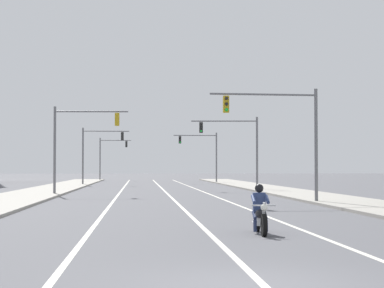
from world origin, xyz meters
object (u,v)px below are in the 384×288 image
at_px(traffic_signal_near_left, 76,136).
at_px(traffic_signal_mid_right, 238,141).
at_px(traffic_signal_near_right, 285,126).
at_px(motorcycle_with_rider, 260,214).
at_px(traffic_signal_far_right, 204,149).
at_px(traffic_signal_mid_left, 96,147).
at_px(traffic_signal_far_left, 109,153).

bearing_deg(traffic_signal_near_left, traffic_signal_mid_right, 36.02).
bearing_deg(traffic_signal_near_right, traffic_signal_mid_right, 88.74).
relative_size(motorcycle_with_rider, traffic_signal_far_right, 0.35).
height_order(traffic_signal_mid_left, traffic_signal_far_right, same).
bearing_deg(traffic_signal_far_left, traffic_signal_mid_left, -90.47).
distance_m(traffic_signal_near_left, traffic_signal_mid_left, 26.65).
bearing_deg(traffic_signal_far_right, motorcycle_with_rider, -93.82).
bearing_deg(traffic_signal_near_left, traffic_signal_mid_left, 90.47).
xyz_separation_m(motorcycle_with_rider, traffic_signal_near_left, (-7.96, 28.93, 3.53)).
distance_m(traffic_signal_mid_left, traffic_signal_far_right, 15.71).
bearing_deg(motorcycle_with_rider, traffic_signal_mid_right, 82.94).
relative_size(traffic_signal_near_right, traffic_signal_mid_right, 1.00).
bearing_deg(motorcycle_with_rider, traffic_signal_near_left, 105.38).
height_order(traffic_signal_far_right, traffic_signal_far_left, same).
distance_m(traffic_signal_near_left, traffic_signal_mid_right, 15.68).
height_order(motorcycle_with_rider, traffic_signal_mid_left, traffic_signal_mid_left).
height_order(traffic_signal_near_left, traffic_signal_mid_left, same).
xyz_separation_m(traffic_signal_mid_left, traffic_signal_far_left, (0.21, 26.20, -0.03)).
xyz_separation_m(traffic_signal_near_right, traffic_signal_far_right, (0.10, 48.44, -0.03)).
relative_size(motorcycle_with_rider, traffic_signal_near_right, 0.35).
distance_m(traffic_signal_near_left, traffic_signal_far_right, 38.17).
height_order(motorcycle_with_rider, traffic_signal_far_left, traffic_signal_far_left).
height_order(motorcycle_with_rider, traffic_signal_near_right, traffic_signal_near_right).
bearing_deg(traffic_signal_far_right, traffic_signal_far_left, 126.37).
distance_m(traffic_signal_near_right, traffic_signal_near_left, 17.34).
height_order(traffic_signal_near_right, traffic_signal_far_left, same).
bearing_deg(traffic_signal_far_right, traffic_signal_mid_left, -142.87).
bearing_deg(traffic_signal_far_left, motorcycle_with_rider, -84.44).
xyz_separation_m(motorcycle_with_rider, traffic_signal_mid_right, (4.73, 38.15, 3.56)).
bearing_deg(traffic_signal_mid_left, traffic_signal_near_left, -89.53).
distance_m(traffic_signal_near_right, traffic_signal_far_right, 48.44).
bearing_deg(motorcycle_with_rider, traffic_signal_mid_left, 98.37).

